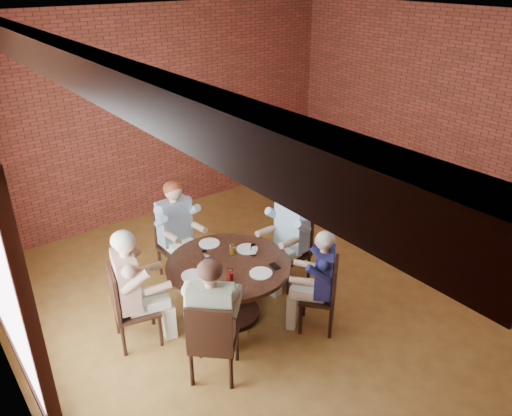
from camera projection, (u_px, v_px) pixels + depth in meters
floor at (299, 302)px, 6.41m from camera, size 7.00×7.00×0.00m
ceiling at (313, 22)px, 4.91m from camera, size 7.00×7.00×0.00m
wall_back at (162, 114)px, 8.17m from camera, size 7.00×0.00×7.00m
wall_right at (468, 129)px, 7.42m from camera, size 0.00×7.00×7.00m
ceiling_beam at (65, 61)px, 3.64m from camera, size 0.22×6.90×0.26m
dining_table at (229, 279)px, 5.95m from camera, size 1.47×1.47×0.75m
chair_a at (293, 245)px, 6.66m from camera, size 0.52×0.52×0.98m
diner_a at (288, 236)px, 6.52m from camera, size 0.77×0.66×1.41m
chair_b at (175, 240)px, 6.80m from camera, size 0.48×0.48×0.97m
diner_b at (178, 231)px, 6.65m from camera, size 0.60×0.73×1.40m
chair_c at (127, 304)px, 5.51m from camera, size 0.57×0.57×0.99m
diner_c at (134, 288)px, 5.47m from camera, size 0.83×0.73×1.42m
chair_d at (212, 339)px, 5.00m from camera, size 0.66×0.66×0.98m
diner_d at (213, 319)px, 5.00m from camera, size 0.91×0.91×1.41m
chair_e at (325, 293)px, 5.76m from camera, size 0.57×0.57×0.91m
diner_e at (319, 281)px, 5.71m from camera, size 0.78×0.79×1.29m
plate_a at (247, 249)px, 6.13m from camera, size 0.26×0.26×0.01m
plate_b at (209, 243)px, 6.26m from camera, size 0.26×0.26×0.01m
plate_c at (193, 275)px, 5.61m from camera, size 0.26×0.26×0.01m
plate_d at (261, 273)px, 5.65m from camera, size 0.26×0.26×0.01m
glass_a at (253, 250)px, 5.99m from camera, size 0.07×0.07×0.14m
glass_b at (232, 249)px, 6.02m from camera, size 0.07×0.07×0.14m
glass_c at (205, 256)px, 5.86m from camera, size 0.07×0.07×0.14m
glass_d at (207, 261)px, 5.77m from camera, size 0.07×0.07×0.14m
glass_e at (213, 267)px, 5.66m from camera, size 0.07×0.07×0.14m
glass_f at (230, 274)px, 5.52m from camera, size 0.07×0.07×0.14m
smartphone at (275, 266)px, 5.79m from camera, size 0.09×0.16×0.01m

